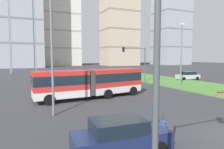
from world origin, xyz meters
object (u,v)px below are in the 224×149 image
object	(u,v)px
car_silver_hatch	(188,76)
apartment_tower_east	(171,22)
streetlight_median	(181,52)
traffic_light_far_right	(137,58)
car_navy_sedan	(120,136)
streetlight_left	(52,42)
car_grey_wagon	(61,85)
apartment_tower_eastcentre	(119,31)
flower_planter_2	(221,93)
apartment_tower_centre	(60,16)
apartment_tower_westcentre	(21,11)
articulated_bus	(91,83)
rolling_suitcase	(163,126)
traffic_light_near_left	(200,60)
pedestrian_crossing	(155,114)

from	to	relation	value
car_silver_hatch	apartment_tower_east	size ratio (longest dim) A/B	0.09
car_silver_hatch	streetlight_median	bearing A→B (deg)	-140.98
traffic_light_far_right	streetlight_median	world-z (taller)	streetlight_median
car_navy_sedan	streetlight_left	world-z (taller)	streetlight_left
car_grey_wagon	apartment_tower_eastcentre	world-z (taller)	apartment_tower_eastcentre
car_navy_sedan	streetlight_median	size ratio (longest dim) A/B	0.49
flower_planter_2	traffic_light_far_right	size ratio (longest dim) A/B	0.18
traffic_light_far_right	streetlight_median	xyz separation A→B (m)	(3.80, -6.13, 0.91)
apartment_tower_centre	apartment_tower_eastcentre	distance (m)	32.11
apartment_tower_westcentre	articulated_bus	bearing A→B (deg)	-84.86
articulated_bus	car_silver_hatch	world-z (taller)	articulated_bus
articulated_bus	flower_planter_2	distance (m)	14.12
rolling_suitcase	streetlight_median	bearing A→B (deg)	44.22
rolling_suitcase	streetlight_left	bearing A→B (deg)	132.96
flower_planter_2	traffic_light_near_left	bearing A→B (deg)	-144.69
streetlight_median	apartment_tower_centre	distance (m)	87.86
flower_planter_2	apartment_tower_centre	world-z (taller)	apartment_tower_centre
traffic_light_near_left	car_navy_sedan	bearing A→B (deg)	96.73
articulated_bus	traffic_light_far_right	distance (m)	14.40
car_grey_wagon	pedestrian_crossing	xyz separation A→B (m)	(2.54, -16.68, 0.25)
flower_planter_2	apartment_tower_westcentre	bearing A→B (deg)	103.78
car_grey_wagon	streetlight_median	world-z (taller)	streetlight_median
rolling_suitcase	apartment_tower_east	size ratio (longest dim) A/B	0.02
articulated_bus	flower_planter_2	size ratio (longest dim) A/B	10.89
pedestrian_crossing	apartment_tower_east	xyz separation A→B (m)	(73.16, 85.08, 23.72)
flower_planter_2	streetlight_median	xyz separation A→B (m)	(1.90, 8.16, 4.64)
traffic_light_far_right	apartment_tower_east	world-z (taller)	apartment_tower_east
car_navy_sedan	apartment_tower_centre	world-z (taller)	apartment_tower_centre
articulated_bus	apartment_tower_east	world-z (taller)	apartment_tower_east
car_silver_hatch	traffic_light_near_left	bearing A→B (deg)	-134.52
car_grey_wagon	car_navy_sedan	world-z (taller)	same
apartment_tower_centre	apartment_tower_east	distance (m)	63.33
traffic_light_far_right	car_silver_hatch	bearing A→B (deg)	-0.12
rolling_suitcase	traffic_light_near_left	size ratio (longest dim) A/B	0.16
car_grey_wagon	car_navy_sedan	bearing A→B (deg)	-91.57
car_silver_hatch	traffic_light_near_left	size ratio (longest dim) A/B	0.74
car_grey_wagon	traffic_light_far_right	bearing A→B (deg)	12.30
traffic_light_far_right	pedestrian_crossing	bearing A→B (deg)	-118.57
traffic_light_near_left	traffic_light_far_right	bearing A→B (deg)	62.12
apartment_tower_centre	apartment_tower_westcentre	bearing A→B (deg)	-144.66
car_grey_wagon	traffic_light_near_left	bearing A→B (deg)	-90.11
streetlight_median	apartment_tower_centre	size ratio (longest dim) A/B	0.18
flower_planter_2	apartment_tower_east	bearing A→B (deg)	52.78
apartment_tower_east	articulated_bus	bearing A→B (deg)	-134.69
car_silver_hatch	flower_planter_2	size ratio (longest dim) A/B	4.18
car_navy_sedan	car_grey_wagon	bearing A→B (deg)	88.43
car_navy_sedan	apartment_tower_centre	size ratio (longest dim) A/B	0.09
streetlight_median	apartment_tower_east	world-z (taller)	apartment_tower_east
apartment_tower_westcentre	apartment_tower_east	bearing A→B (deg)	-0.42
pedestrian_crossing	streetlight_median	size ratio (longest dim) A/B	0.19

